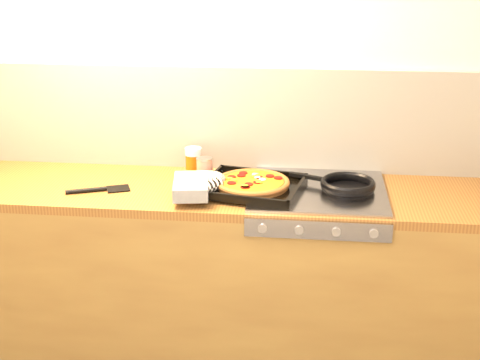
# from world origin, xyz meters

# --- Properties ---
(room_shell) EXTENTS (3.20, 3.20, 3.20)m
(room_shell) POSITION_xyz_m (0.00, 1.39, 1.15)
(room_shell) COLOR white
(room_shell) RESTS_ON ground
(counter_run) EXTENTS (3.20, 0.62, 0.90)m
(counter_run) POSITION_xyz_m (0.00, 1.10, 0.45)
(counter_run) COLOR olive
(counter_run) RESTS_ON ground
(stovetop) EXTENTS (0.60, 0.56, 0.02)m
(stovetop) POSITION_xyz_m (0.45, 1.10, 0.91)
(stovetop) COLOR #97969C
(stovetop) RESTS_ON counter_run
(pizza_on_tray) EXTENTS (0.59, 0.47, 0.07)m
(pizza_on_tray) POSITION_xyz_m (0.09, 1.04, 0.95)
(pizza_on_tray) COLOR black
(pizza_on_tray) RESTS_ON stovetop
(frying_pan) EXTENTS (0.42, 0.32, 0.04)m
(frying_pan) POSITION_xyz_m (0.57, 1.10, 0.94)
(frying_pan) COLOR black
(frying_pan) RESTS_ON stovetop
(tomato_can) EXTENTS (0.10, 0.10, 0.11)m
(tomato_can) POSITION_xyz_m (-0.08, 1.20, 0.95)
(tomato_can) COLOR maroon
(tomato_can) RESTS_ON counter_run
(juice_glass) EXTENTS (0.08, 0.08, 0.13)m
(juice_glass) POSITION_xyz_m (-0.15, 1.28, 0.97)
(juice_glass) COLOR #C64C0B
(juice_glass) RESTS_ON counter_run
(wooden_spoon) EXTENTS (0.30, 0.05, 0.02)m
(wooden_spoon) POSITION_xyz_m (0.02, 1.32, 0.91)
(wooden_spoon) COLOR #B07C4A
(wooden_spoon) RESTS_ON counter_run
(black_spatula) EXTENTS (0.28, 0.15, 0.02)m
(black_spatula) POSITION_xyz_m (-0.53, 1.00, 0.91)
(black_spatula) COLOR black
(black_spatula) RESTS_ON counter_run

